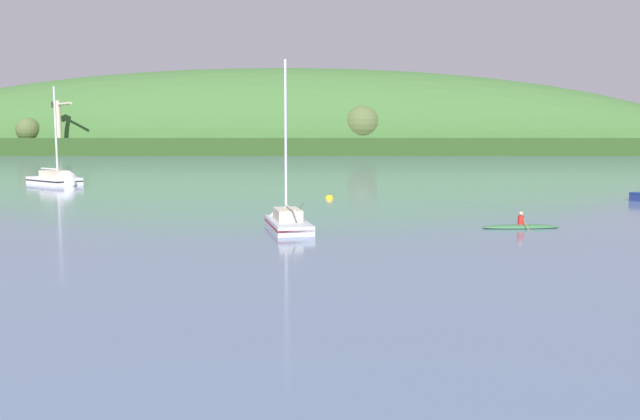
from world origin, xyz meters
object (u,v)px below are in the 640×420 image
at_px(sailboat_far_left, 59,182).
at_px(canoe_with_paddler, 521,227).
at_px(dockside_crane, 59,129).
at_px(sailboat_midwater_white, 286,225).
at_px(mooring_buoy_midchannel, 329,199).

bearing_deg(sailboat_far_left, canoe_with_paddler, 0.71).
relative_size(dockside_crane, sailboat_far_left, 1.52).
bearing_deg(sailboat_midwater_white, canoe_with_paddler, -102.49).
bearing_deg(sailboat_far_left, sailboat_midwater_white, -10.35).
height_order(canoe_with_paddler, mooring_buoy_midchannel, canoe_with_paddler).
bearing_deg(sailboat_midwater_white, mooring_buoy_midchannel, -20.20).
xyz_separation_m(canoe_with_paddler, mooring_buoy_midchannel, (-8.69, 18.29, -0.09)).
bearing_deg(sailboat_midwater_white, sailboat_far_left, 26.12).
relative_size(dockside_crane, sailboat_midwater_white, 1.81).
height_order(dockside_crane, sailboat_midwater_white, dockside_crane).
distance_m(sailboat_midwater_white, mooring_buoy_midchannel, 17.55).
bearing_deg(dockside_crane, sailboat_midwater_white, -17.33).
height_order(dockside_crane, sailboat_far_left, dockside_crane).
distance_m(dockside_crane, sailboat_far_left, 154.95).
bearing_deg(canoe_with_paddler, dockside_crane, 114.59).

